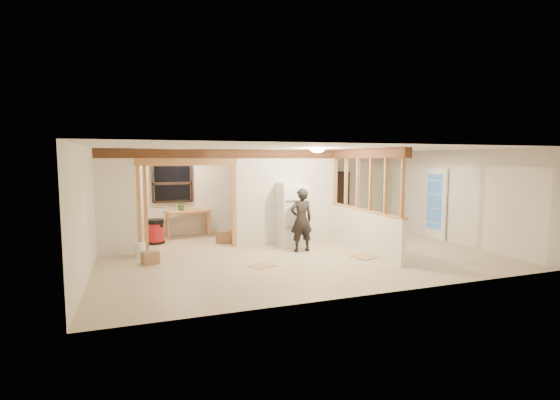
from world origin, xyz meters
name	(u,v)px	position (x,y,z in m)	size (l,w,h in m)	color
floor	(296,253)	(0.00, 0.00, -0.01)	(9.00, 6.50, 0.01)	#C2AC90
ceiling	(297,148)	(0.00, 0.00, 2.50)	(9.00, 6.50, 0.01)	white
wall_back	(258,191)	(0.00, 3.25, 1.25)	(9.00, 0.01, 2.50)	silver
wall_front	(371,221)	(0.00, -3.25, 1.25)	(9.00, 0.01, 2.50)	silver
wall_left	(89,209)	(-4.50, 0.00, 1.25)	(0.01, 6.50, 2.50)	silver
wall_right	(448,196)	(4.50, 0.00, 1.25)	(0.01, 6.50, 2.50)	silver
partition_left_stub	(116,202)	(-4.05, 1.20, 1.25)	(0.90, 0.12, 2.50)	silver
partition_center	(287,197)	(0.20, 1.20, 1.25)	(2.80, 0.12, 2.50)	silver
doorway_frame	(188,206)	(-2.40, 1.20, 1.10)	(2.46, 0.14, 2.20)	tan
header_beam_back	(243,154)	(-1.00, 1.20, 2.38)	(7.00, 0.18, 0.22)	#58321E
header_beam_right	(365,154)	(1.60, -0.40, 2.38)	(0.18, 3.30, 0.22)	#58321E
pony_wall	(363,231)	(1.60, -0.40, 0.50)	(0.12, 3.20, 1.00)	silver
stud_partition	(364,184)	(1.60, -0.40, 1.66)	(0.14, 3.20, 1.32)	tan
window_back	(173,183)	(-2.60, 3.17, 1.55)	(1.12, 0.10, 1.10)	black
french_door	(435,203)	(4.42, 0.40, 1.00)	(0.12, 0.86, 2.00)	white
ceiling_dome_main	(317,149)	(0.30, -0.50, 2.48)	(0.36, 0.36, 0.16)	#FFEABF
ceiling_dome_util	(178,150)	(-2.50, 2.30, 2.48)	(0.32, 0.32, 0.14)	#FFEABF
hanging_bulb	(201,162)	(-2.00, 1.60, 2.18)	(0.07, 0.07, 0.07)	#FFD88C
refrigerator	(292,214)	(0.20, 0.81, 0.82)	(0.68, 0.66, 1.65)	white
woman	(301,220)	(0.17, 0.10, 0.78)	(0.57, 0.37, 1.56)	black
work_table	(188,224)	(-2.21, 2.89, 0.39)	(1.24, 0.62, 0.78)	tan
potted_plant	(182,205)	(-2.38, 2.93, 0.94)	(0.30, 0.26, 0.33)	#2B6728
shop_vac	(155,231)	(-3.16, 2.27, 0.33)	(0.51, 0.51, 0.66)	#AD171C
bookshelf	(335,200)	(2.58, 3.03, 0.92)	(0.92, 0.31, 1.84)	black
bucket	(140,250)	(-3.56, 0.81, 0.16)	(0.26, 0.26, 0.33)	silver
box_util_a	(225,237)	(-1.39, 1.73, 0.17)	(0.40, 0.34, 0.34)	#9D6D4B
box_util_b	(124,244)	(-3.93, 1.73, 0.14)	(0.29, 0.29, 0.27)	#9D6D4B
box_front	(150,258)	(-3.36, 0.08, 0.13)	(0.33, 0.27, 0.27)	#9D6D4B
floor_panel_near	(365,256)	(1.33, -0.93, 0.01)	(0.55, 0.55, 0.02)	tan
floor_panel_far	(262,266)	(-1.14, -0.91, 0.01)	(0.49, 0.39, 0.02)	tan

